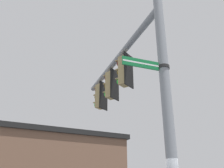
% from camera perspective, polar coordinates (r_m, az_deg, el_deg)
% --- Properties ---
extents(signal_pole, '(0.25, 0.25, 7.33)m').
position_cam_1_polar(signal_pole, '(6.05, 12.18, -4.95)').
color(signal_pole, gray).
rests_on(signal_pole, ground).
extents(mast_arm, '(3.65, 5.28, 0.21)m').
position_cam_1_polar(mast_arm, '(9.73, 1.04, 5.42)').
color(mast_arm, gray).
extents(traffic_light_nearest_pole, '(0.54, 0.49, 1.31)m').
position_cam_1_polar(traffic_light_nearest_pole, '(8.79, 2.67, 2.88)').
color(traffic_light_nearest_pole, black).
extents(traffic_light_mid_inner, '(0.54, 0.49, 1.31)m').
position_cam_1_polar(traffic_light_mid_inner, '(9.90, -0.32, -0.28)').
color(traffic_light_mid_inner, black).
extents(traffic_light_mid_outer, '(0.54, 0.49, 1.31)m').
position_cam_1_polar(traffic_light_mid_outer, '(11.06, -2.70, -2.79)').
color(traffic_light_mid_outer, black).
extents(street_name_sign, '(1.07, 0.78, 0.22)m').
position_cam_1_polar(street_name_sign, '(6.28, 8.99, 4.09)').
color(street_name_sign, '#147238').
extents(bird_flying, '(0.30, 0.38, 0.11)m').
position_cam_1_polar(bird_flying, '(13.65, 0.73, 4.96)').
color(bird_flying, gray).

